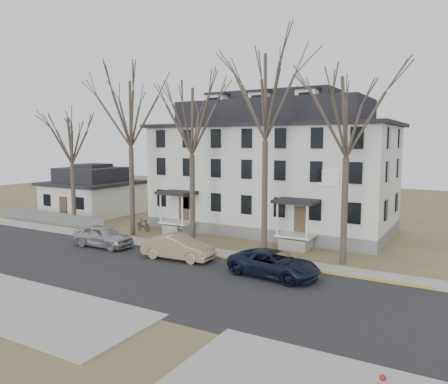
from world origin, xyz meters
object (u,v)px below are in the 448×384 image
Objects in this scene: car_navy at (274,264)px; bicycle_right at (143,225)px; tree_far_left at (130,109)px; tree_bungalow at (71,137)px; boarding_house at (272,169)px; tree_mid_right at (347,111)px; tree_mid_left at (192,116)px; tree_center at (266,91)px; car_silver at (103,236)px; small_house at (94,193)px; bicycle_left at (176,230)px; car_tan at (178,248)px.

car_navy is 3.02× the size of bicycle_right.
tree_bungalow is at bearing 180.00° from tree_far_left.
boarding_house is 13.12m from tree_far_left.
tree_mid_right reaches higher than car_navy.
tree_mid_left is at bearing 180.00° from tree_mid_right.
tree_center is at bearing 0.00° from tree_mid_left.
car_silver is at bearing -157.22° from bicycle_right.
small_house is 15.24m from bicycle_left.
bicycle_right is at bearing 98.31° from tree_far_left.
small_house is 25.41m from tree_center.
tree_bungalow reaches higher than car_navy.
car_tan is 0.91× the size of car_navy.
tree_center is (23.00, -6.20, 8.84)m from small_house.
tree_mid_right is 2.38× the size of car_navy.
tree_mid_left reaches higher than car_silver.
tree_mid_left is 7.21× the size of bicycle_right.
tree_far_left is 18.26m from car_navy.
tree_mid_right is 16.87m from bicycle_left.
tree_bungalow is 2.02× the size of car_navy.
bicycle_left is (2.31, 5.79, -0.31)m from car_silver.
tree_far_left is 1.08× the size of tree_mid_right.
car_navy is at bearing -99.18° from bicycle_left.
tree_bungalow is 11.73m from car_silver.
tree_mid_left is 2.68× the size of car_silver.
tree_center is 8.32× the size of bicycle_right.
small_house is 4.92× the size of bicycle_right.
car_silver is at bearing -138.37° from tree_mid_left.
boarding_house is at bearing -33.19° from car_silver.
bicycle_left is at bearing -22.57° from car_silver.
tree_bungalow is (-19.00, 0.00, -2.97)m from tree_center.
car_silver is 13.74m from car_navy.
tree_center is at bearing -69.80° from boarding_house.
tree_center reaches higher than bicycle_left.
tree_bungalow is 5.65× the size of bicycle_left.
tree_bungalow is at bearing 69.19° from car_tan.
car_navy is (6.96, -0.31, -0.06)m from car_tan.
car_navy is (8.79, -4.75, -8.86)m from tree_mid_left.
car_navy is at bearing -92.31° from car_silver.
small_house is 1.63× the size of car_navy.
bicycle_right is (-8.07, 6.00, -0.27)m from car_tan.
tree_mid_right is 2.68× the size of car_silver.
tree_far_left is 2.82× the size of car_tan.
tree_far_left is 17.52m from tree_mid_right.
tree_mid_right is 2.61× the size of car_tan.
car_navy is (5.79, -12.90, -4.64)m from boarding_house.
small_house is at bearing 90.60° from bicycle_left.
car_navy is at bearing -65.82° from boarding_house.
car_silver is 2.69× the size of bicycle_right.
tree_mid_left is at bearing 0.00° from tree_bungalow.
small_house is 15.00m from tree_far_left.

